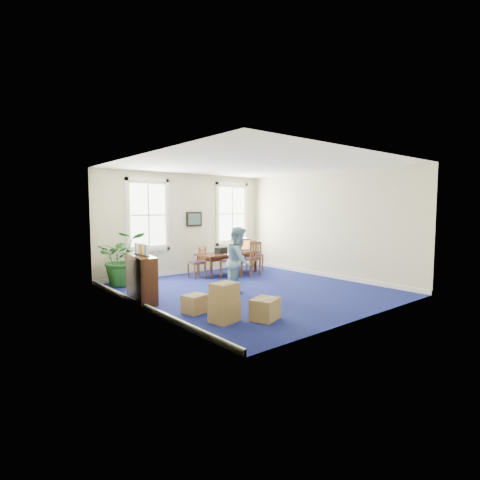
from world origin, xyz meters
TOP-DOWN VIEW (x-y plane):
  - floor at (0.00, 0.00)m, footprint 6.50×6.50m
  - ceiling at (0.00, 0.00)m, footprint 6.50×6.50m
  - wall_back at (0.00, 3.25)m, footprint 6.50×0.00m
  - wall_front at (0.00, -3.25)m, footprint 6.50×0.00m
  - wall_left at (-3.00, 0.00)m, footprint 0.00×6.50m
  - wall_right at (3.00, 0.00)m, footprint 0.00×6.50m
  - baseboard_back at (0.00, 3.22)m, footprint 6.00×0.04m
  - baseboard_left at (-2.97, 0.00)m, footprint 0.04×6.50m
  - baseboard_right at (2.97, 0.00)m, footprint 0.04×6.50m
  - window_left at (-1.30, 3.23)m, footprint 1.40×0.12m
  - window_right at (1.90, 3.23)m, footprint 1.40×0.12m
  - wall_picture at (0.30, 3.20)m, footprint 0.58×0.06m
  - conference_table at (0.97, 2.29)m, footprint 2.00×0.93m
  - crt_tv at (1.56, 2.34)m, footprint 0.53×0.57m
  - game_console at (1.83, 2.29)m, footprint 0.19×0.23m
  - equipment_bag at (0.74, 2.34)m, footprint 0.42×0.34m
  - chair_near_left at (0.56, 1.61)m, footprint 0.54×0.54m
  - chair_near_right at (1.38, 1.61)m, footprint 0.48×0.48m
  - chair_end_left at (-0.21, 2.29)m, footprint 0.44×0.44m
  - chair_end_right at (2.15, 2.29)m, footprint 0.55×0.55m
  - man at (-0.62, -0.24)m, footprint 1.03×1.01m
  - credenza at (-2.75, 0.63)m, footprint 0.59×1.36m
  - brochure_rack at (-2.73, 0.63)m, footprint 0.12×0.62m
  - potted_plant at (-2.33, 2.65)m, footprint 1.66×1.56m
  - cardboard_boxes at (-1.99, -1.62)m, footprint 1.69×1.69m

SIDE VIEW (x-z plane):
  - floor at x=0.00m, z-range 0.00..0.00m
  - baseboard_back at x=0.00m, z-range 0.00..0.12m
  - baseboard_left at x=-2.97m, z-range 0.00..0.12m
  - baseboard_right at x=2.97m, z-range 0.00..0.12m
  - conference_table at x=0.97m, z-range 0.00..0.68m
  - cardboard_boxes at x=-1.99m, z-range 0.00..0.77m
  - chair_end_left at x=-0.21m, z-range 0.00..0.95m
  - chair_end_right at x=2.15m, z-range 0.00..1.02m
  - credenza at x=-2.75m, z-range 0.00..1.03m
  - chair_near_right at x=1.38m, z-range 0.00..1.06m
  - chair_near_left at x=0.56m, z-range 0.00..1.08m
  - game_console at x=1.83m, z-range 0.68..0.73m
  - potted_plant at x=-2.33m, z-range 0.00..1.48m
  - equipment_bag at x=0.74m, z-range 0.68..0.87m
  - man at x=-0.62m, z-range 0.00..1.66m
  - crt_tv at x=1.56m, z-range 0.68..1.12m
  - brochure_rack at x=-2.73m, z-range 1.03..1.30m
  - wall_back at x=0.00m, z-range -1.65..4.85m
  - wall_front at x=0.00m, z-range -1.65..4.85m
  - wall_left at x=-3.00m, z-range -1.65..4.85m
  - wall_right at x=3.00m, z-range -1.65..4.85m
  - wall_picture at x=0.30m, z-range 1.51..1.99m
  - window_left at x=-1.30m, z-range 0.80..3.00m
  - window_right at x=1.90m, z-range 0.80..3.00m
  - ceiling at x=0.00m, z-range 3.20..3.20m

